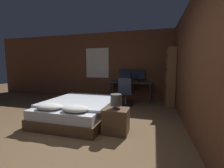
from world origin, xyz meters
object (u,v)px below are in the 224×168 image
(bookshelf, at_px, (170,74))
(nightstand, at_px, (116,121))
(monitor_left, at_px, (125,75))
(office_chair, at_px, (125,94))
(bedside_lamp, at_px, (116,100))
(computer_mouse, at_px, (138,82))
(bed, at_px, (79,110))
(monitor_right, at_px, (138,75))
(keyboard, at_px, (130,82))
(desk, at_px, (131,84))

(bookshelf, bearing_deg, nightstand, -115.51)
(monitor_left, height_order, office_chair, monitor_left)
(nightstand, distance_m, office_chair, 2.15)
(bedside_lamp, height_order, computer_mouse, computer_mouse)
(computer_mouse, bearing_deg, monitor_left, 140.60)
(bed, bearing_deg, bookshelf, 41.30)
(bed, distance_m, office_chair, 1.83)
(monitor_right, height_order, keyboard, monitor_right)
(bookshelf, bearing_deg, monitor_left, 163.05)
(bed, relative_size, monitor_right, 4.12)
(computer_mouse, relative_size, bookshelf, 0.04)
(keyboard, bearing_deg, bedside_lamp, -87.01)
(bed, distance_m, bedside_lamp, 1.28)
(nightstand, height_order, office_chair, office_chair)
(nightstand, relative_size, computer_mouse, 6.98)
(bed, bearing_deg, monitor_left, 74.61)
(nightstand, xyz_separation_m, keyboard, (-0.14, 2.60, 0.51))
(desk, xyz_separation_m, office_chair, (-0.07, -0.69, -0.28))
(bedside_lamp, bearing_deg, monitor_right, 87.76)
(bedside_lamp, xyz_separation_m, computer_mouse, (0.16, 2.60, 0.11))
(monitor_right, relative_size, computer_mouse, 6.89)
(bed, distance_m, computer_mouse, 2.47)
(bed, distance_m, monitor_left, 2.72)
(keyboard, bearing_deg, bed, -114.70)
(monitor_right, distance_m, office_chair, 1.16)
(keyboard, bearing_deg, bookshelf, -1.52)
(computer_mouse, bearing_deg, office_chair, -128.69)
(monitor_right, bearing_deg, monitor_left, 180.00)
(desk, bearing_deg, bed, -112.51)
(bedside_lamp, bearing_deg, computer_mouse, 86.39)
(bed, height_order, bedside_lamp, bedside_lamp)
(monitor_left, relative_size, computer_mouse, 6.89)
(desk, relative_size, monitor_left, 3.25)
(monitor_left, bearing_deg, bookshelf, -16.95)
(office_chair, bearing_deg, monitor_right, 70.38)
(nightstand, height_order, monitor_right, monitor_right)
(monitor_right, bearing_deg, bedside_lamp, -92.24)
(bedside_lamp, bearing_deg, office_chair, 95.59)
(monitor_left, xyz_separation_m, office_chair, (0.18, -0.92, -0.62))
(keyboard, bearing_deg, desk, 90.00)
(nightstand, distance_m, monitor_right, 3.15)
(keyboard, xyz_separation_m, computer_mouse, (0.30, 0.00, 0.01))
(monitor_left, xyz_separation_m, bookshelf, (1.61, -0.49, 0.06))
(bookshelf, bearing_deg, bed, -138.70)
(monitor_right, xyz_separation_m, keyboard, (-0.26, -0.46, -0.24))
(monitor_left, bearing_deg, bedside_lamp, -82.70)
(desk, height_order, monitor_right, monitor_right)
(bookshelf, bearing_deg, computer_mouse, 178.05)
(bed, height_order, computer_mouse, computer_mouse)
(nightstand, xyz_separation_m, monitor_right, (0.12, 3.05, 0.76))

